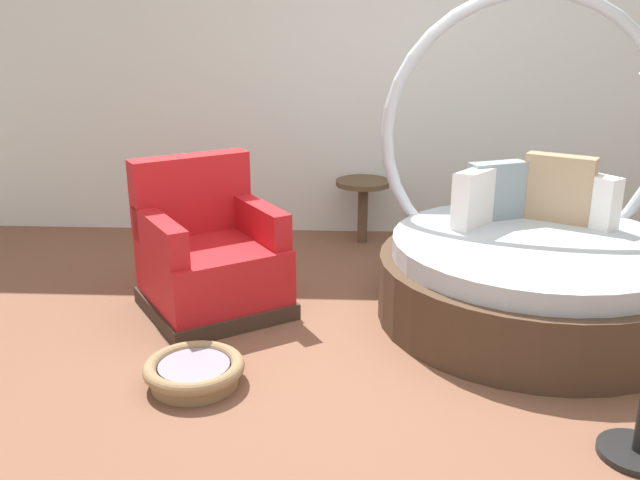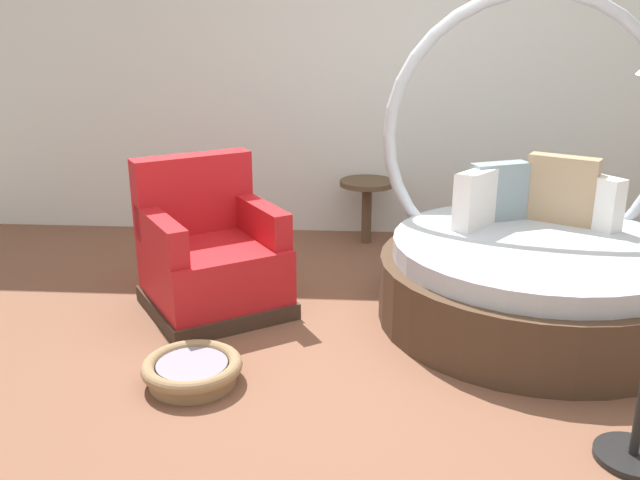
{
  "view_description": "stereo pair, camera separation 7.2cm",
  "coord_description": "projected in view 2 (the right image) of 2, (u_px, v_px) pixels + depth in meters",
  "views": [
    {
      "loc": [
        -0.2,
        -3.21,
        1.79
      ],
      "look_at": [
        -0.38,
        0.51,
        0.55
      ],
      "focal_mm": 38.34,
      "sensor_mm": 36.0,
      "label": 1
    },
    {
      "loc": [
        -0.13,
        -3.21,
        1.79
      ],
      "look_at": [
        -0.38,
        0.51,
        0.55
      ],
      "focal_mm": 38.34,
      "sensor_mm": 36.0,
      "label": 2
    }
  ],
  "objects": [
    {
      "name": "pet_basket",
      "position": [
        192.0,
        370.0,
        3.45
      ],
      "size": [
        0.51,
        0.51,
        0.13
      ],
      "color": "#8E704C",
      "rests_on": "ground_plane"
    },
    {
      "name": "ground_plane",
      "position": [
        386.0,
        373.0,
        3.59
      ],
      "size": [
        8.0,
        8.0,
        0.02
      ],
      "primitive_type": "cube",
      "color": "brown"
    },
    {
      "name": "red_armchair",
      "position": [
        211.0,
        258.0,
        4.28
      ],
      "size": [
        1.11,
        1.11,
        0.94
      ],
      "color": "#38281E",
      "rests_on": "ground_plane"
    },
    {
      "name": "side_table",
      "position": [
        367.0,
        192.0,
        5.47
      ],
      "size": [
        0.44,
        0.44,
        0.52
      ],
      "color": "brown",
      "rests_on": "ground_plane"
    },
    {
      "name": "back_wall",
      "position": [
        384.0,
        57.0,
        5.47
      ],
      "size": [
        8.0,
        0.12,
        2.91
      ],
      "primitive_type": "cube",
      "color": "silver",
      "rests_on": "ground_plane"
    },
    {
      "name": "round_daybed",
      "position": [
        533.0,
        259.0,
        4.15
      ],
      "size": [
        1.85,
        1.85,
        1.96
      ],
      "color": "#473323",
      "rests_on": "ground_plane"
    }
  ]
}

